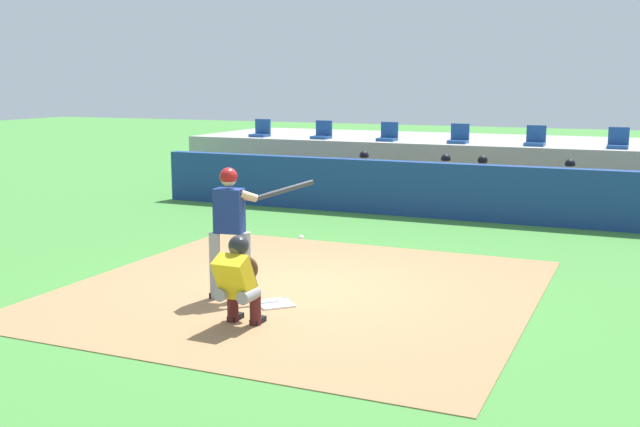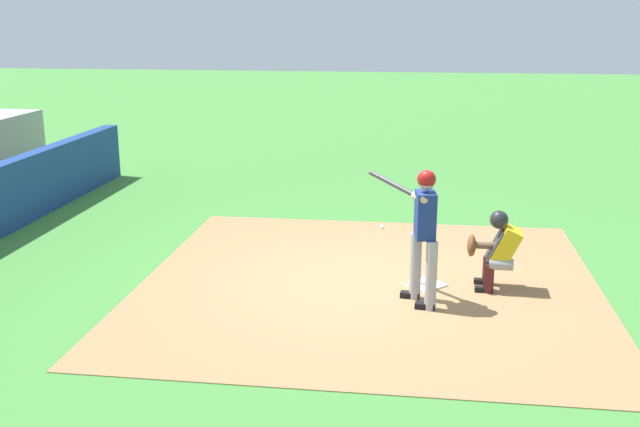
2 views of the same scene
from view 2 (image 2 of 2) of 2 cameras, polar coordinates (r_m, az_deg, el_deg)
name	(u,v)px [view 2 (image 2 of 2)]	position (r m, az deg, el deg)	size (l,w,h in m)	color
ground_plane	(369,283)	(10.66, 3.75, -5.33)	(80.00, 80.00, 0.00)	#428438
dirt_infield	(369,283)	(10.65, 3.75, -5.30)	(6.40, 6.40, 0.01)	#9E754C
home_plate	(426,284)	(10.63, 8.07, -5.38)	(0.44, 0.44, 0.02)	white
batter_at_plate	(423,228)	(9.67, 7.88, -1.12)	(1.17, 0.97, 1.80)	#99999E
catcher_crouched	(497,247)	(10.49, 13.32, -2.53)	(0.49, 1.94, 1.13)	gray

